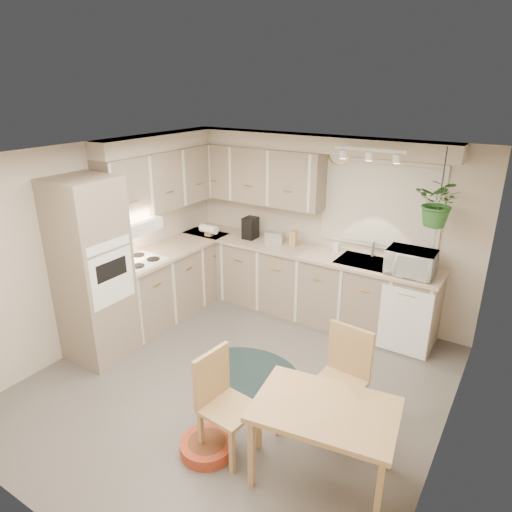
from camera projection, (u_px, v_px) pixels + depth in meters
The scene contains 35 objects.
floor at pixel (238, 383), 4.87m from camera, with size 4.20×4.20×0.00m, color #5E5853.
ceiling at pixel (234, 156), 4.01m from camera, with size 4.20×4.20×0.00m, color white.
wall_back at pixel (325, 227), 6.09m from camera, with size 4.00×0.04×2.40m, color beige.
wall_front at pixel (40, 400), 2.78m from camera, with size 4.00×0.04×2.40m, color beige.
wall_left at pixel (98, 244), 5.43m from camera, with size 0.04×4.20×2.40m, color beige.
wall_right at pixel (454, 339), 3.44m from camera, with size 0.04×4.20×2.40m, color beige.
base_cab_left at pixel (171, 282), 6.24m from camera, with size 0.60×1.85×0.90m, color gray.
base_cab_back at pixel (300, 282), 6.22m from camera, with size 3.60×0.60×0.90m, color gray.
counter_left at pixel (170, 250), 6.07m from camera, with size 0.64×1.89×0.04m, color beige.
counter_back at pixel (301, 250), 6.05m from camera, with size 3.64×0.64×0.04m, color beige.
oven_stack at pixel (92, 272), 5.03m from camera, with size 0.65×0.65×2.10m, color gray.
wall_oven_face at pixel (112, 278), 4.87m from camera, with size 0.02×0.56×0.58m, color white.
upper_cab_left at pixel (164, 179), 5.91m from camera, with size 0.35×2.00×0.75m, color gray.
upper_cab_back at pixel (255, 174), 6.23m from camera, with size 2.00×0.35×0.75m, color gray.
soffit_left at pixel (159, 142), 5.75m from camera, with size 0.30×2.00×0.20m, color beige.
soffit_back at pixel (311, 143), 5.68m from camera, with size 3.60×0.30×0.20m, color beige.
cooktop at pixel (138, 261), 5.60m from camera, with size 0.52×0.58×0.02m, color white.
range_hood at pixel (133, 226), 5.45m from camera, with size 0.40×0.60×0.14m, color white.
window_blinds at pixel (379, 205), 5.57m from camera, with size 1.40×0.02×1.00m, color white.
window_frame at pixel (379, 205), 5.58m from camera, with size 1.50×0.02×1.10m, color beige.
sink at pixel (366, 265), 5.61m from camera, with size 0.70×0.48×0.10m, color #B1B4B9.
dishwasher_front at pixel (404, 322), 5.24m from camera, with size 0.58×0.01×0.83m, color white.
track_light_bar at pixel (370, 149), 4.90m from camera, with size 0.80×0.04×0.04m, color white.
wall_clock at pixel (340, 153), 5.64m from camera, with size 0.30×0.30×0.03m, color #E4AF50.
dining_table at pixel (323, 443), 3.61m from camera, with size 1.09×0.73×0.69m, color tan.
chair_left at pixel (229, 407), 3.83m from camera, with size 0.43×0.43×0.92m, color tan.
chair_back at pixel (338, 382), 4.11m from camera, with size 0.45×0.45×0.96m, color tan.
braided_rug at pixel (247, 370), 5.08m from camera, with size 1.18×0.89×0.01m, color black.
pet_bed at pixel (207, 446), 3.96m from camera, with size 0.47×0.47×0.11m, color #C64427.
microwave at pixel (411, 260), 5.18m from camera, with size 0.53×0.30×0.36m, color white.
soap_bottle at pixel (336, 249), 5.94m from camera, with size 0.08×0.17×0.08m, color white.
hanging_plant at pixel (438, 208), 4.85m from camera, with size 0.47×0.53×0.41m, color #2A6026.
coffee_maker at pixel (250, 228), 6.40m from camera, with size 0.17×0.21×0.30m, color black.
toaster at pixel (275, 237), 6.25m from camera, with size 0.25×0.14×0.15m, color #B1B4B9.
knife_block at pixel (294, 238), 6.12m from camera, with size 0.09×0.09×0.21m, color tan.
Camera 1 is at (2.33, -3.32, 3.02)m, focal length 32.00 mm.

